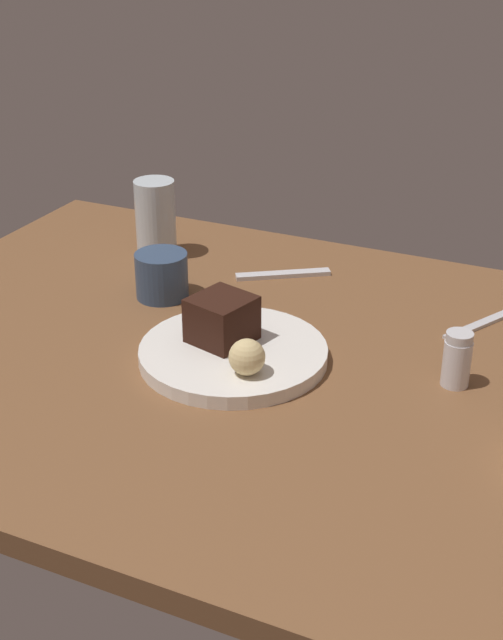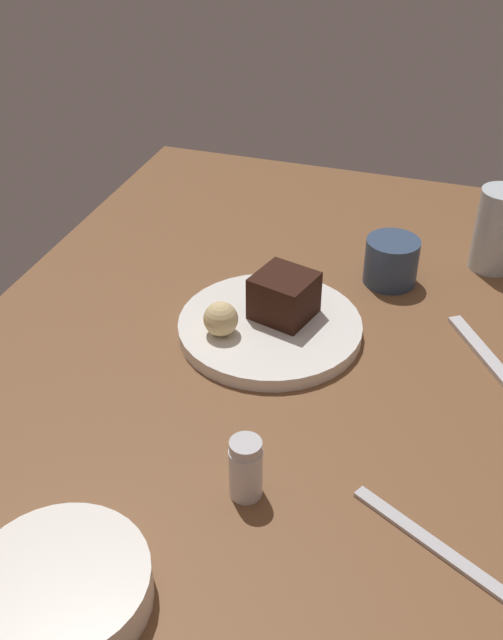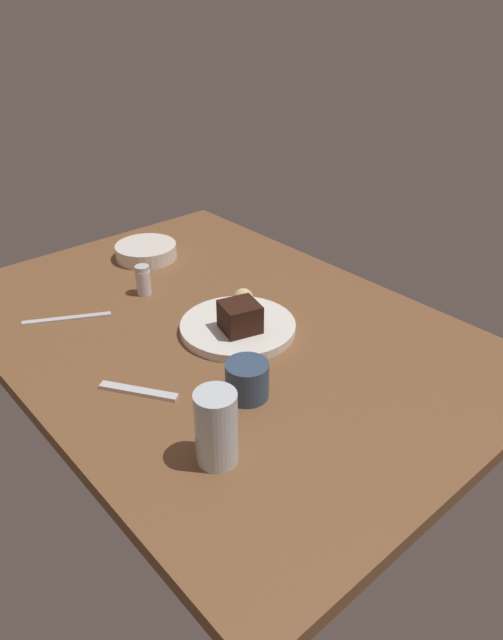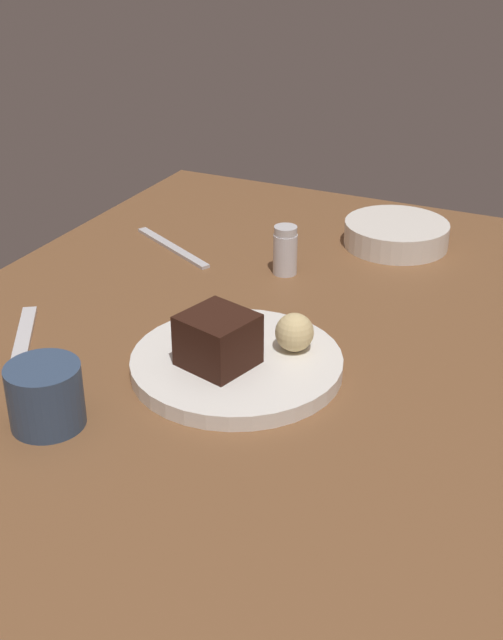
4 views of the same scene
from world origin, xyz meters
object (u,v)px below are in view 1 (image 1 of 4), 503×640
(bread_roll, at_px, (251,358))
(water_glass, at_px, (156,218))
(butter_knife, at_px, (492,320))
(salt_shaker, at_px, (457,359))
(dessert_spoon, at_px, (283,274))
(chocolate_cake_slice, at_px, (222,319))
(coffee_cup, at_px, (162,275))
(dessert_plate, at_px, (233,353))

(bread_roll, relative_size, water_glass, 0.36)
(water_glass, height_order, butter_knife, water_glass)
(salt_shaker, relative_size, dessert_spoon, 0.48)
(chocolate_cake_slice, relative_size, salt_shaker, 1.03)
(water_glass, relative_size, coffee_cup, 1.62)
(dessert_plate, bearing_deg, coffee_cup, -35.79)
(dessert_plate, distance_m, butter_knife, 0.38)
(salt_shaker, relative_size, butter_knife, 0.38)
(chocolate_cake_slice, distance_m, dessert_spoon, 0.27)
(dessert_plate, bearing_deg, water_glass, -44.87)
(dessert_plate, bearing_deg, bread_roll, 132.87)
(salt_shaker, height_order, dessert_spoon, salt_shaker)
(coffee_cup, distance_m, dessert_spoon, 0.20)
(dessert_spoon, height_order, butter_knife, dessert_spoon)
(dessert_plate, xyz_separation_m, butter_knife, (-0.29, -0.25, -0.01))
(bread_roll, distance_m, dessert_spoon, 0.34)
(dessert_plate, bearing_deg, butter_knife, -138.38)
(dessert_plate, distance_m, bread_roll, 0.08)
(salt_shaker, bearing_deg, coffee_cup, -8.89)
(chocolate_cake_slice, height_order, coffee_cup, chocolate_cake_slice)
(bread_roll, relative_size, coffee_cup, 0.58)
(coffee_cup, bearing_deg, bread_roll, 141.43)
(water_glass, height_order, dessert_spoon, water_glass)
(bread_roll, bearing_deg, dessert_plate, -47.13)
(salt_shaker, distance_m, water_glass, 0.59)
(salt_shaker, distance_m, butter_knife, 0.20)
(chocolate_cake_slice, height_order, bread_roll, chocolate_cake_slice)
(bread_roll, height_order, water_glass, water_glass)
(chocolate_cake_slice, xyz_separation_m, dessert_spoon, (0.02, -0.26, -0.05))
(chocolate_cake_slice, distance_m, coffee_cup, 0.20)
(chocolate_cake_slice, xyz_separation_m, butter_knife, (-0.31, -0.24, -0.05))
(water_glass, relative_size, butter_knife, 0.67)
(dessert_plate, distance_m, salt_shaker, 0.28)
(water_glass, xyz_separation_m, coffee_cup, (-0.09, 0.14, -0.03))
(salt_shaker, bearing_deg, water_glass, -21.07)
(salt_shaker, height_order, water_glass, water_glass)
(dessert_plate, bearing_deg, salt_shaker, -168.01)
(dessert_plate, bearing_deg, chocolate_cake_slice, -29.15)
(chocolate_cake_slice, relative_size, butter_knife, 0.39)
(dessert_plate, distance_m, water_glass, 0.39)
(chocolate_cake_slice, xyz_separation_m, salt_shaker, (-0.30, -0.05, -0.01))
(butter_knife, bearing_deg, salt_shaker, 25.72)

